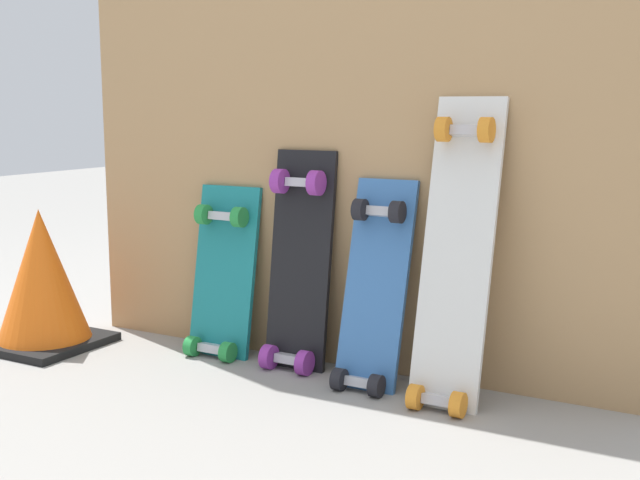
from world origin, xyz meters
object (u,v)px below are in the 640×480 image
skateboard_teal (222,282)px  skateboard_white (455,265)px  skateboard_black (298,271)px  skateboard_blue (373,297)px  traffic_cone (42,279)px

skateboard_teal → skateboard_white: skateboard_white is taller
skateboard_black → skateboard_blue: (0.25, -0.03, -0.04)m
skateboard_blue → skateboard_teal: bearing=176.5°
skateboard_teal → skateboard_black: bearing=0.9°
traffic_cone → skateboard_white: bearing=7.2°
skateboard_teal → skateboard_blue: size_ratio=0.93×
skateboard_black → skateboard_teal: bearing=-179.1°
skateboard_white → traffic_cone: 1.27m
skateboard_black → skateboard_blue: size_ratio=1.10×
skateboard_teal → skateboard_black: 0.26m
skateboard_blue → skateboard_white: 0.25m
traffic_cone → skateboard_blue: bearing=9.5°
skateboard_blue → skateboard_white: size_ratio=0.74×
skateboard_teal → traffic_cone: size_ratio=1.33×
skateboard_white → traffic_cone: size_ratio=1.94×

